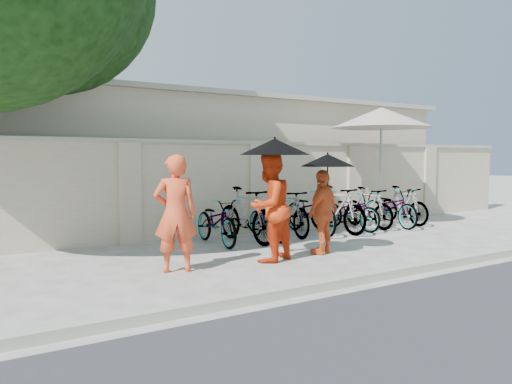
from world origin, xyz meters
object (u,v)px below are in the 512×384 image
monk_center (269,207)px  patio_umbrella (381,119)px  monk_left (175,213)px  monk_right (323,212)px

monk_center → patio_umbrella: size_ratio=0.61×
patio_umbrella → monk_center: bearing=-156.4°
monk_center → patio_umbrella: 5.46m
monk_left → monk_center: 1.61m
monk_left → monk_center: bearing=-167.0°
monk_center → monk_right: 1.16m
monk_left → monk_center: monk_center is taller
patio_umbrella → monk_right: bearing=-150.1°
monk_left → patio_umbrella: patio_umbrella is taller
monk_center → patio_umbrella: patio_umbrella is taller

